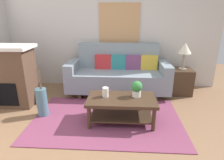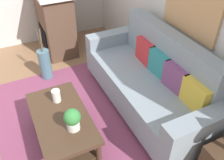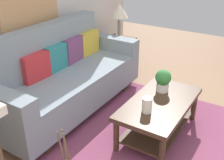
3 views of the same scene
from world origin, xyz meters
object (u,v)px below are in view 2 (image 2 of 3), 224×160
object	(u,v)px
throw_pillow_plum	(176,78)
floor_vase	(45,64)
coffee_table	(62,123)
fireplace	(55,21)
throw_pillow_mustard	(195,95)
couch	(149,81)
potted_plant_tabletop	(72,119)
throw_pillow_teal	(160,64)
throw_pillow_crimson	(146,51)
tabletop_vase	(56,96)

from	to	relation	value
throw_pillow_plum	floor_vase	world-z (taller)	throw_pillow_plum
coffee_table	fireplace	size ratio (longest dim) A/B	0.95
throw_pillow_plum	floor_vase	xyz separation A→B (m)	(-1.62, -1.25, -0.43)
floor_vase	throw_pillow_mustard	bearing A→B (deg)	32.50
couch	throw_pillow_mustard	distance (m)	0.73
coffee_table	fireplace	bearing A→B (deg)	165.81
throw_pillow_plum	throw_pillow_mustard	size ratio (longest dim) A/B	1.00
throw_pillow_mustard	floor_vase	bearing A→B (deg)	-147.50
coffee_table	floor_vase	world-z (taller)	floor_vase
potted_plant_tabletop	throw_pillow_teal	bearing A→B (deg)	104.42
throw_pillow_crimson	throw_pillow_teal	size ratio (longest dim) A/B	1.00
throw_pillow_plum	tabletop_vase	world-z (taller)	throw_pillow_plum
throw_pillow_teal	potted_plant_tabletop	world-z (taller)	throw_pillow_teal
throw_pillow_teal	floor_vase	world-z (taller)	throw_pillow_teal
throw_pillow_crimson	potted_plant_tabletop	xyz separation A→B (m)	(0.67, -1.30, -0.11)
couch	throw_pillow_teal	bearing A→B (deg)	90.00
throw_pillow_plum	potted_plant_tabletop	size ratio (longest dim) A/B	1.37
coffee_table	potted_plant_tabletop	distance (m)	0.36
throw_pillow_mustard	floor_vase	xyz separation A→B (m)	(-1.96, -1.25, -0.43)
coffee_table	tabletop_vase	xyz separation A→B (m)	(-0.26, 0.03, 0.19)
throw_pillow_plum	fireplace	xyz separation A→B (m)	(-2.41, -0.82, -0.09)
throw_pillow_mustard	coffee_table	xyz separation A→B (m)	(-0.58, -1.37, -0.37)
throw_pillow_crimson	fireplace	size ratio (longest dim) A/B	0.31
couch	tabletop_vase	xyz separation A→B (m)	(-0.17, -1.21, 0.08)
throw_pillow_teal	potted_plant_tabletop	xyz separation A→B (m)	(0.33, -1.30, -0.11)
throw_pillow_crimson	potted_plant_tabletop	distance (m)	1.47
throw_pillow_crimson	floor_vase	distance (m)	1.62
throw_pillow_mustard	tabletop_vase	distance (m)	1.59
fireplace	throw_pillow_crimson	bearing A→B (deg)	25.45
potted_plant_tabletop	floor_vase	world-z (taller)	potted_plant_tabletop
couch	throw_pillow_plum	distance (m)	0.44
potted_plant_tabletop	fireplace	bearing A→B (deg)	168.88
tabletop_vase	fireplace	world-z (taller)	fireplace
throw_pillow_crimson	fireplace	world-z (taller)	fireplace
throw_pillow_plum	potted_plant_tabletop	xyz separation A→B (m)	(-0.01, -1.30, -0.11)
couch	coffee_table	distance (m)	1.25
throw_pillow_plum	throw_pillow_mustard	distance (m)	0.34
couch	floor_vase	distance (m)	1.71
tabletop_vase	floor_vase	distance (m)	1.15
throw_pillow_plum	tabletop_vase	size ratio (longest dim) A/B	2.27
throw_pillow_plum	throw_pillow_mustard	world-z (taller)	same
throw_pillow_teal	couch	bearing A→B (deg)	-90.00
couch	throw_pillow_teal	xyz separation A→B (m)	(0.00, 0.13, 0.25)
couch	coffee_table	xyz separation A→B (m)	(0.09, -1.25, -0.12)
throw_pillow_crimson	coffee_table	bearing A→B (deg)	-72.42
throw_pillow_crimson	potted_plant_tabletop	bearing A→B (deg)	-62.57
fireplace	coffee_table	bearing A→B (deg)	-14.19
throw_pillow_crimson	throw_pillow_mustard	xyz separation A→B (m)	(1.02, 0.00, 0.00)
potted_plant_tabletop	throw_pillow_mustard	bearing A→B (deg)	75.07
throw_pillow_crimson	throw_pillow_mustard	distance (m)	1.02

